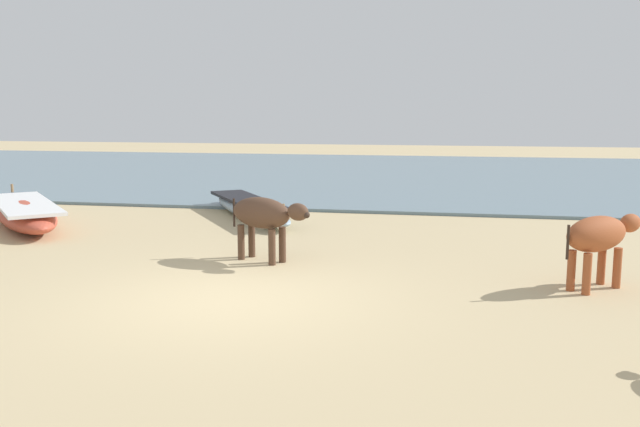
% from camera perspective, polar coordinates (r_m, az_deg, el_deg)
% --- Properties ---
extents(ground, '(80.00, 80.00, 0.00)m').
position_cam_1_polar(ground, '(9.35, -7.58, -7.13)').
color(ground, tan).
extents(sea_water, '(60.00, 20.00, 0.08)m').
position_cam_1_polar(sea_water, '(26.66, 4.87, 3.35)').
color(sea_water, slate).
rests_on(sea_water, ground).
extents(fishing_boat_0, '(3.45, 4.45, 0.62)m').
position_cam_1_polar(fishing_boat_0, '(16.09, -5.84, 0.45)').
color(fishing_boat_0, '#8CA5B7').
rests_on(fishing_boat_0, ground).
extents(fishing_boat_3, '(3.82, 4.08, 0.74)m').
position_cam_1_polar(fishing_boat_3, '(16.13, -23.55, 0.01)').
color(fishing_boat_3, '#B74733').
rests_on(fishing_boat_3, ground).
extents(cow_adult_dark, '(1.59, 1.03, 1.09)m').
position_cam_1_polar(cow_adult_dark, '(11.39, -4.74, -0.18)').
color(cow_adult_dark, '#4C3323').
rests_on(cow_adult_dark, ground).
extents(cow_second_adult_rust, '(1.37, 1.33, 1.06)m').
position_cam_1_polar(cow_second_adult_rust, '(10.40, 22.40, -1.79)').
color(cow_second_adult_rust, '#9E4C28').
rests_on(cow_second_adult_rust, ground).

